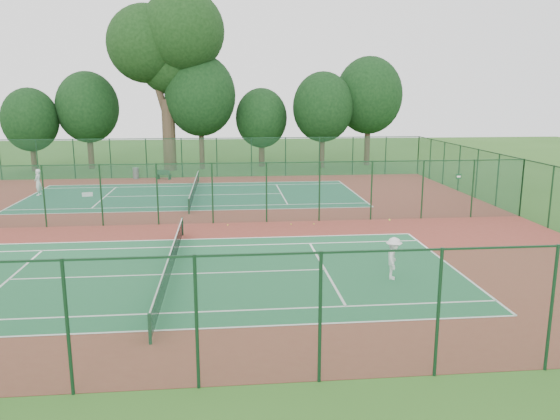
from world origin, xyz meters
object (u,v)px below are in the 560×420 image
object	(u,v)px
trash_bin	(136,173)
big_tree	(167,43)
player_near	(394,258)
player_far	(38,182)
kit_bag	(87,195)
bench	(163,174)

from	to	relation	value
trash_bin	big_tree	world-z (taller)	big_tree
player_near	player_far	world-z (taller)	player_far
player_far	kit_bag	xyz separation A→B (m)	(3.62, -0.79, -0.83)
player_far	bench	bearing A→B (deg)	133.83
player_far	big_tree	xyz separation A→B (m)	(8.37, 13.08, 10.94)
big_tree	kit_bag	bearing A→B (deg)	-108.90
bench	player_far	bearing A→B (deg)	-116.25
kit_bag	big_tree	size ratio (longest dim) A/B	0.04
player_far	bench	world-z (taller)	player_far
player_near	player_far	bearing A→B (deg)	62.80
player_near	bench	world-z (taller)	player_near
player_far	kit_bag	world-z (taller)	player_far
player_near	kit_bag	xyz separation A→B (m)	(-16.59, 19.78, -0.73)
player_far	big_tree	bearing A→B (deg)	151.67
player_far	big_tree	world-z (taller)	big_tree
kit_bag	player_far	bearing A→B (deg)	156.84
player_far	player_near	bearing A→B (deg)	48.78
bench	player_near	bearing A→B (deg)	-42.19
bench	big_tree	distance (m)	13.08
player_far	kit_bag	size ratio (longest dim) A/B	2.62
trash_bin	player_far	bearing A→B (deg)	-128.00
player_near	kit_bag	distance (m)	25.82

